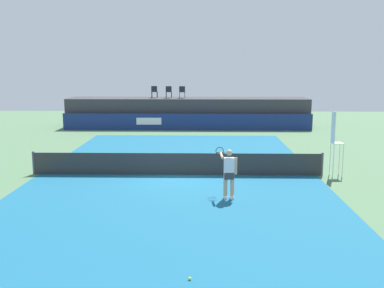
{
  "coord_description": "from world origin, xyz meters",
  "views": [
    {
      "loc": [
        1.07,
        -18.95,
        4.68
      ],
      "look_at": [
        0.61,
        2.0,
        1.0
      ],
      "focal_mm": 42.38,
      "sensor_mm": 36.0,
      "label": 1
    }
  ],
  "objects_px": {
    "spectator_chair_left": "(169,91)",
    "net_post_far": "(322,164)",
    "net_post_near": "(34,163)",
    "spectator_chair_center": "(182,91)",
    "tennis_player": "(229,172)",
    "tennis_ball": "(190,278)",
    "umpire_chair": "(335,139)",
    "spectator_chair_far_left": "(154,91)"
  },
  "relations": [
    {
      "from": "spectator_chair_left",
      "to": "net_post_far",
      "type": "bearing_deg",
      "value": -63.41
    },
    {
      "from": "spectator_chair_left",
      "to": "net_post_near",
      "type": "height_order",
      "value": "spectator_chair_left"
    },
    {
      "from": "spectator_chair_center",
      "to": "net_post_near",
      "type": "xyz_separation_m",
      "value": [
        -5.77,
        -15.19,
        -2.19
      ]
    },
    {
      "from": "tennis_player",
      "to": "tennis_ball",
      "type": "bearing_deg",
      "value": -100.98
    },
    {
      "from": "spectator_chair_center",
      "to": "tennis_ball",
      "type": "bearing_deg",
      "value": -87.14
    },
    {
      "from": "net_post_near",
      "to": "tennis_player",
      "type": "bearing_deg",
      "value": -22.71
    },
    {
      "from": "net_post_near",
      "to": "umpire_chair",
      "type": "bearing_deg",
      "value": -0.03
    },
    {
      "from": "spectator_chair_left",
      "to": "tennis_player",
      "type": "relative_size",
      "value": 0.5
    },
    {
      "from": "tennis_ball",
      "to": "net_post_near",
      "type": "bearing_deg",
      "value": 125.99
    },
    {
      "from": "spectator_chair_far_left",
      "to": "net_post_far",
      "type": "height_order",
      "value": "spectator_chair_far_left"
    },
    {
      "from": "net_post_near",
      "to": "tennis_ball",
      "type": "bearing_deg",
      "value": -54.01
    },
    {
      "from": "spectator_chair_left",
      "to": "net_post_far",
      "type": "distance_m",
      "value": 17.2
    },
    {
      "from": "spectator_chair_far_left",
      "to": "spectator_chair_left",
      "type": "bearing_deg",
      "value": -11.21
    },
    {
      "from": "spectator_chair_far_left",
      "to": "net_post_near",
      "type": "relative_size",
      "value": 0.89
    },
    {
      "from": "spectator_chair_far_left",
      "to": "tennis_ball",
      "type": "height_order",
      "value": "spectator_chair_far_left"
    },
    {
      "from": "spectator_chair_center",
      "to": "tennis_player",
      "type": "distance_m",
      "value": 18.87
    },
    {
      "from": "umpire_chair",
      "to": "spectator_chair_center",
      "type": "bearing_deg",
      "value": 115.07
    },
    {
      "from": "spectator_chair_far_left",
      "to": "spectator_chair_center",
      "type": "distance_m",
      "value": 2.14
    },
    {
      "from": "umpire_chair",
      "to": "net_post_far",
      "type": "xyz_separation_m",
      "value": [
        -0.49,
        0.01,
        -1.09
      ]
    },
    {
      "from": "spectator_chair_far_left",
      "to": "tennis_ball",
      "type": "bearing_deg",
      "value": -82.38
    },
    {
      "from": "spectator_chair_center",
      "to": "net_post_near",
      "type": "height_order",
      "value": "spectator_chair_center"
    },
    {
      "from": "spectator_chair_far_left",
      "to": "tennis_ball",
      "type": "relative_size",
      "value": 13.06
    },
    {
      "from": "umpire_chair",
      "to": "net_post_near",
      "type": "bearing_deg",
      "value": 179.97
    },
    {
      "from": "spectator_chair_left",
      "to": "net_post_far",
      "type": "relative_size",
      "value": 0.89
    },
    {
      "from": "spectator_chair_far_left",
      "to": "tennis_player",
      "type": "relative_size",
      "value": 0.5
    },
    {
      "from": "net_post_near",
      "to": "tennis_player",
      "type": "xyz_separation_m",
      "value": [
        8.22,
        -3.44,
        0.46
      ]
    },
    {
      "from": "net_post_near",
      "to": "tennis_player",
      "type": "distance_m",
      "value": 8.92
    },
    {
      "from": "spectator_chair_far_left",
      "to": "net_post_far",
      "type": "distance_m",
      "value": 17.91
    },
    {
      "from": "spectator_chair_far_left",
      "to": "net_post_far",
      "type": "relative_size",
      "value": 0.89
    },
    {
      "from": "umpire_chair",
      "to": "net_post_near",
      "type": "distance_m",
      "value": 12.93
    },
    {
      "from": "net_post_far",
      "to": "umpire_chair",
      "type": "bearing_deg",
      "value": -0.91
    },
    {
      "from": "spectator_chair_left",
      "to": "spectator_chair_center",
      "type": "bearing_deg",
      "value": -3.18
    },
    {
      "from": "spectator_chair_left",
      "to": "tennis_player",
      "type": "bearing_deg",
      "value": -79.53
    },
    {
      "from": "umpire_chair",
      "to": "tennis_ball",
      "type": "bearing_deg",
      "value": -121.32
    },
    {
      "from": "spectator_chair_far_left",
      "to": "tennis_player",
      "type": "height_order",
      "value": "spectator_chair_far_left"
    },
    {
      "from": "spectator_chair_far_left",
      "to": "umpire_chair",
      "type": "relative_size",
      "value": 0.32
    },
    {
      "from": "umpire_chair",
      "to": "spectator_chair_left",
      "type": "bearing_deg",
      "value": 118.02
    },
    {
      "from": "net_post_far",
      "to": "spectator_chair_far_left",
      "type": "bearing_deg",
      "value": 119.48
    },
    {
      "from": "net_post_far",
      "to": "tennis_player",
      "type": "relative_size",
      "value": 0.56
    },
    {
      "from": "spectator_chair_far_left",
      "to": "net_post_near",
      "type": "distance_m",
      "value": 16.05
    },
    {
      "from": "umpire_chair",
      "to": "net_post_far",
      "type": "bearing_deg",
      "value": 179.09
    },
    {
      "from": "net_post_near",
      "to": "spectator_chair_far_left",
      "type": "bearing_deg",
      "value": 76.71
    }
  ]
}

